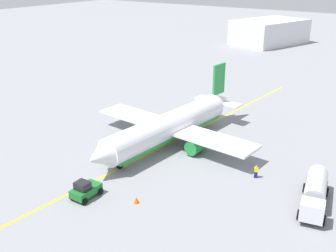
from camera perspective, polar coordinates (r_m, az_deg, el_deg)
ground_plane at (r=61.24m, az=0.00°, el=-2.61°), size 400.00×400.00×0.00m
airplane at (r=60.46m, az=0.27°, el=-0.05°), size 32.07×27.87×9.98m
fuel_tanker at (r=48.46m, az=20.12°, el=-8.82°), size 10.15×4.41×3.15m
pushback_tug at (r=48.42m, az=-11.65°, el=-8.83°), size 3.66×2.40×2.20m
refueling_worker at (r=52.85m, az=12.38°, el=-6.36°), size 0.53×0.62×1.71m
safety_cone_nose at (r=46.87m, az=-4.50°, el=-10.43°), size 0.67×0.67×0.75m
distant_hangar at (r=146.36m, az=14.17°, el=12.82°), size 28.34×22.57×8.08m
taxi_line_marking at (r=61.24m, az=0.00°, el=-2.60°), size 79.06×7.24×0.01m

